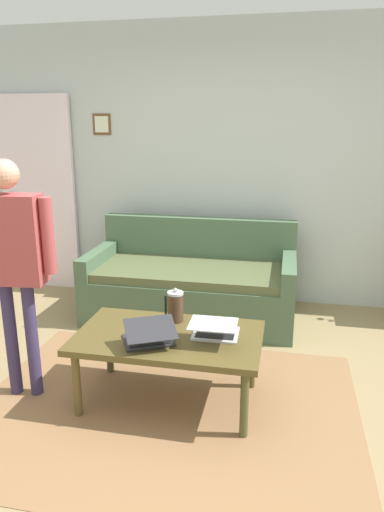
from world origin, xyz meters
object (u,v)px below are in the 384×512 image
Objects in this scene: laptop_center at (215,330)px; person_standing at (12,250)px; couch at (192,285)px; laptop_left at (149,336)px; interior_door at (39,194)px; coffee_table at (169,341)px; french_press at (175,306)px.

person_standing is at bearing 5.68° from laptop_center.
couch is 1.58m from laptop_left.
coffee_table is (-1.93, 1.95, -0.60)m from interior_door.
laptop_center is at bearing 138.96° from interior_door.
coffee_table is 1.13m from person_standing.
person_standing reaches higher than coffee_table.
couch is at bearing -87.82° from laptop_left.
laptop_center is (-2.22, 1.93, -0.50)m from interior_door.
french_press is at bearing 137.93° from interior_door.
couch is at bearing 163.67° from interior_door.
french_press is at bearing -33.53° from laptop_center.
laptop_center is (-0.44, 1.41, 0.22)m from couch.
person_standing is at bearing 18.60° from french_press.
coffee_table is 0.31m from laptop_center.
laptop_left is 1.71× the size of french_press.
interior_door is at bearing -42.07° from french_press.
interior_door is 2.83m from laptop_left.
person_standing is (0.83, 1.54, 0.70)m from couch.
french_press is at bearing -102.24° from laptop_left.
laptop_left is (-0.06, 1.57, 0.21)m from couch.
interior_door is at bearing -41.04° from laptop_center.
interior_door is 5.05× the size of laptop_left.
person_standing is at bearing -2.16° from laptop_left.
interior_door is 2.27m from person_standing.
couch is 1.88m from person_standing.
person_standing is at bearing 61.75° from couch.
laptop_left is at bearing 177.84° from person_standing.
french_press is at bearing 96.47° from couch.
person_standing is (0.97, 0.11, 0.58)m from coffee_table.
couch is 5.25× the size of laptop_center.
laptop_center is at bearing -176.44° from coffee_table.
interior_door is 1.74× the size of coffee_table.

